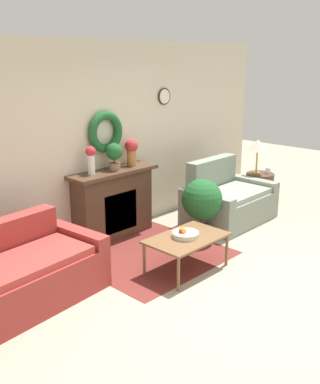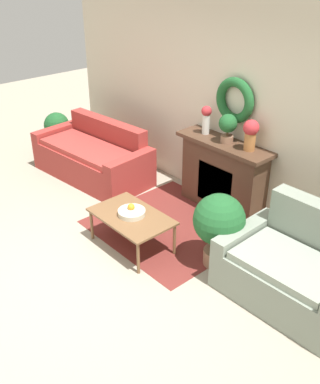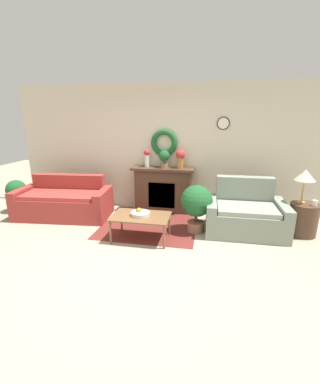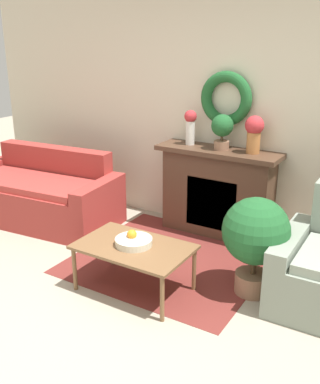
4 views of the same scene
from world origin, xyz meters
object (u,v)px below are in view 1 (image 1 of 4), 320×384
object	(u,v)px
table_lamp	(258,146)
vase_on_mantel_left	(91,158)
loveseat_right	(227,201)
potted_plant_floor_by_loveseat	(202,202)
potted_plant_on_mantel	(114,154)
couch_left	(12,279)
fruit_bowl	(185,234)
vase_on_mantel_right	(131,150)
mug	(268,170)
fireplace	(113,203)
side_table_by_loveseat	(259,190)
coffee_table	(187,240)

from	to	relation	value
table_lamp	vase_on_mantel_left	bearing A→B (deg)	166.64
loveseat_right	potted_plant_floor_by_loveseat	distance (m)	0.92
potted_plant_on_mantel	couch_left	bearing A→B (deg)	-160.28
table_lamp	potted_plant_on_mantel	xyz separation A→B (m)	(-2.56, 0.68, 0.14)
fruit_bowl	vase_on_mantel_right	size ratio (longest dim) A/B	0.83
mug	potted_plant_on_mantel	distance (m)	2.90
vase_on_mantel_left	potted_plant_floor_by_loveseat	bearing A→B (deg)	-40.39
fireplace	vase_on_mantel_right	bearing A→B (deg)	0.89
vase_on_mantel_left	fireplace	bearing A→B (deg)	-0.92
mug	fruit_bowl	bearing A→B (deg)	-167.76
loveseat_right	potted_plant_on_mantel	world-z (taller)	potted_plant_on_mantel
couch_left	fruit_bowl	size ratio (longest dim) A/B	6.13
side_table_by_loveseat	mug	xyz separation A→B (m)	(0.11, -0.08, 0.34)
potted_plant_on_mantel	fruit_bowl	bearing A→B (deg)	-95.89
coffee_table	potted_plant_floor_by_loveseat	world-z (taller)	potted_plant_floor_by_loveseat
coffee_table	vase_on_mantel_right	distance (m)	1.74
loveseat_right	mug	size ratio (longest dim) A/B	14.35
vase_on_mantel_right	couch_left	bearing A→B (deg)	-162.54
coffee_table	vase_on_mantel_left	xyz separation A→B (m)	(-0.25, 1.46, 0.81)
fruit_bowl	vase_on_mantel_right	xyz separation A→B (m)	(0.49, 1.45, 0.74)
vase_on_mantel_left	potted_plant_on_mantel	bearing A→B (deg)	-3.00
fireplace	table_lamp	xyz separation A→B (m)	(2.58, -0.69, 0.56)
fruit_bowl	table_lamp	xyz separation A→B (m)	(2.70, 0.75, 0.59)
fireplace	coffee_table	distance (m)	1.47
coffee_table	side_table_by_loveseat	distance (m)	2.84
vase_on_mantel_left	potted_plant_on_mantel	xyz separation A→B (m)	(0.38, -0.02, 0.00)
coffee_table	potted_plant_floor_by_loveseat	xyz separation A→B (m)	(0.89, 0.50, 0.15)
fireplace	potted_plant_on_mantel	size ratio (longest dim) A/B	3.63
loveseat_right	potted_plant_floor_by_loveseat	world-z (taller)	loveseat_right
fireplace	loveseat_right	xyz separation A→B (m)	(1.65, -0.78, -0.17)
coffee_table	fruit_bowl	xyz separation A→B (m)	(-0.01, 0.01, 0.07)
table_lamp	fruit_bowl	bearing A→B (deg)	-164.44
table_lamp	vase_on_mantel_right	bearing A→B (deg)	162.52
potted_plant_on_mantel	potted_plant_floor_by_loveseat	size ratio (longest dim) A/B	0.43
mug	potted_plant_on_mantel	xyz separation A→B (m)	(-2.72, 0.81, 0.58)
couch_left	mug	world-z (taller)	couch_left
coffee_table	side_table_by_loveseat	xyz separation A→B (m)	(2.75, 0.72, -0.10)
loveseat_right	mug	bearing A→B (deg)	-3.14
fireplace	mug	world-z (taller)	fireplace
coffee_table	fruit_bowl	size ratio (longest dim) A/B	3.03
table_lamp	vase_on_mantel_right	world-z (taller)	vase_on_mantel_right
side_table_by_loveseat	vase_on_mantel_right	world-z (taller)	vase_on_mantel_right
mug	potted_plant_floor_by_loveseat	bearing A→B (deg)	-175.87
loveseat_right	side_table_by_loveseat	size ratio (longest dim) A/B	2.43
loveseat_right	vase_on_mantel_right	size ratio (longest dim) A/B	3.64
mug	vase_on_mantel_left	bearing A→B (deg)	165.06
coffee_table	vase_on_mantel_left	bearing A→B (deg)	99.56
potted_plant_floor_by_loveseat	couch_left	bearing A→B (deg)	175.08
loveseat_right	side_table_by_loveseat	xyz separation A→B (m)	(0.99, 0.04, -0.03)
loveseat_right	side_table_by_loveseat	distance (m)	0.99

